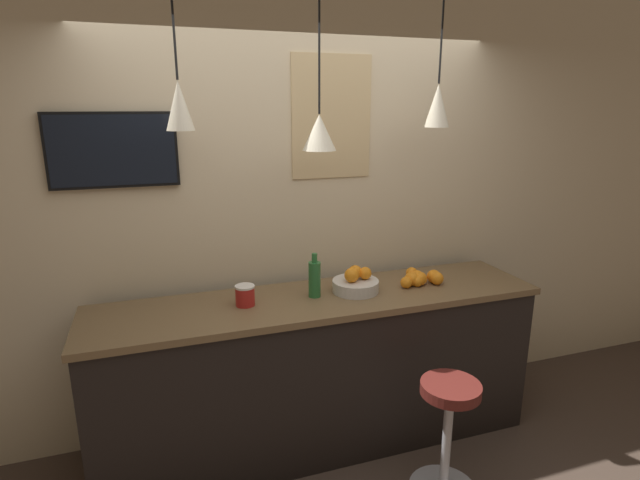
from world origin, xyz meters
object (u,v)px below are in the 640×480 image
bar_stool (448,423)px  juice_bottle (315,278)px  spread_jar (245,295)px  mounted_tv (113,150)px  fruit_bowl (356,283)px

bar_stool → juice_bottle: 1.08m
spread_jar → mounted_tv: size_ratio=0.17×
juice_bottle → spread_jar: size_ratio=2.26×
bar_stool → mounted_tv: bearing=147.8°
spread_jar → juice_bottle: bearing=0.0°
mounted_tv → spread_jar: bearing=-28.7°
bar_stool → spread_jar: 1.31m
fruit_bowl → juice_bottle: juice_bottle is taller
bar_stool → mounted_tv: 2.35m
bar_stool → juice_bottle: (-0.54, 0.65, 0.66)m
bar_stool → mounted_tv: (-1.59, 1.00, 1.41)m
fruit_bowl → juice_bottle: 0.27m
bar_stool → spread_jar: bearing=145.6°
bar_stool → fruit_bowl: (-0.28, 0.65, 0.61)m
spread_jar → mounted_tv: bearing=151.3°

